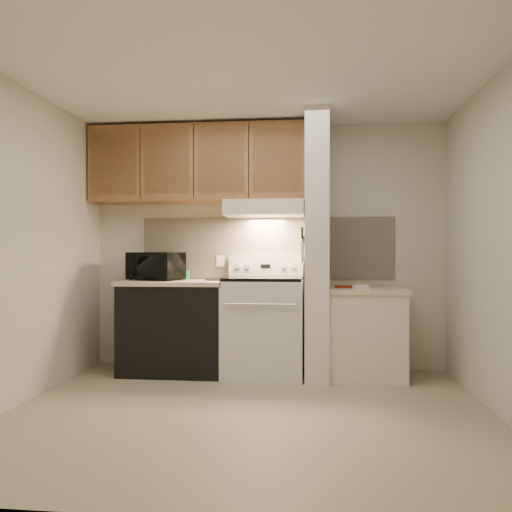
# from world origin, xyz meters

# --- Properties ---
(floor) EXTENTS (3.60, 3.60, 0.00)m
(floor) POSITION_xyz_m (0.00, 0.00, 0.00)
(floor) COLOR tan
(floor) RESTS_ON ground
(ceiling) EXTENTS (3.60, 3.60, 0.00)m
(ceiling) POSITION_xyz_m (0.00, 0.00, 2.50)
(ceiling) COLOR white
(ceiling) RESTS_ON wall_back
(wall_back) EXTENTS (3.60, 2.50, 0.02)m
(wall_back) POSITION_xyz_m (0.00, 1.50, 1.25)
(wall_back) COLOR beige
(wall_back) RESTS_ON floor
(wall_left) EXTENTS (0.02, 3.00, 2.50)m
(wall_left) POSITION_xyz_m (-1.80, 0.00, 1.25)
(wall_left) COLOR beige
(wall_left) RESTS_ON floor
(wall_right) EXTENTS (0.02, 3.00, 2.50)m
(wall_right) POSITION_xyz_m (1.80, 0.00, 1.25)
(wall_right) COLOR beige
(wall_right) RESTS_ON floor
(backsplash) EXTENTS (2.60, 0.02, 0.63)m
(backsplash) POSITION_xyz_m (0.00, 1.49, 1.24)
(backsplash) COLOR beige
(backsplash) RESTS_ON wall_back
(range_body) EXTENTS (0.76, 0.65, 0.92)m
(range_body) POSITION_xyz_m (0.00, 1.16, 0.46)
(range_body) COLOR silver
(range_body) RESTS_ON floor
(oven_window) EXTENTS (0.50, 0.01, 0.30)m
(oven_window) POSITION_xyz_m (0.00, 0.84, 0.50)
(oven_window) COLOR black
(oven_window) RESTS_ON range_body
(oven_handle) EXTENTS (0.65, 0.02, 0.02)m
(oven_handle) POSITION_xyz_m (0.00, 0.80, 0.72)
(oven_handle) COLOR silver
(oven_handle) RESTS_ON range_body
(cooktop) EXTENTS (0.74, 0.64, 0.03)m
(cooktop) POSITION_xyz_m (0.00, 1.16, 0.94)
(cooktop) COLOR black
(cooktop) RESTS_ON range_body
(range_backguard) EXTENTS (0.76, 0.08, 0.20)m
(range_backguard) POSITION_xyz_m (0.00, 1.44, 1.05)
(range_backguard) COLOR silver
(range_backguard) RESTS_ON range_body
(range_display) EXTENTS (0.10, 0.01, 0.04)m
(range_display) POSITION_xyz_m (0.00, 1.40, 1.05)
(range_display) COLOR black
(range_display) RESTS_ON range_backguard
(range_knob_left_outer) EXTENTS (0.05, 0.02, 0.05)m
(range_knob_left_outer) POSITION_xyz_m (-0.28, 1.40, 1.05)
(range_knob_left_outer) COLOR silver
(range_knob_left_outer) RESTS_ON range_backguard
(range_knob_left_inner) EXTENTS (0.05, 0.02, 0.05)m
(range_knob_left_inner) POSITION_xyz_m (-0.18, 1.40, 1.05)
(range_knob_left_inner) COLOR silver
(range_knob_left_inner) RESTS_ON range_backguard
(range_knob_right_inner) EXTENTS (0.05, 0.02, 0.05)m
(range_knob_right_inner) POSITION_xyz_m (0.18, 1.40, 1.05)
(range_knob_right_inner) COLOR silver
(range_knob_right_inner) RESTS_ON range_backguard
(range_knob_right_outer) EXTENTS (0.05, 0.02, 0.05)m
(range_knob_right_outer) POSITION_xyz_m (0.28, 1.40, 1.05)
(range_knob_right_outer) COLOR silver
(range_knob_right_outer) RESTS_ON range_backguard
(dishwasher_front) EXTENTS (1.00, 0.63, 0.87)m
(dishwasher_front) POSITION_xyz_m (-0.88, 1.17, 0.43)
(dishwasher_front) COLOR black
(dishwasher_front) RESTS_ON floor
(left_countertop) EXTENTS (1.04, 0.67, 0.04)m
(left_countertop) POSITION_xyz_m (-0.88, 1.17, 0.89)
(left_countertop) COLOR beige
(left_countertop) RESTS_ON dishwasher_front
(spoon_rest) EXTENTS (0.21, 0.11, 0.01)m
(spoon_rest) POSITION_xyz_m (-0.48, 1.19, 0.92)
(spoon_rest) COLOR black
(spoon_rest) RESTS_ON left_countertop
(teal_jar) EXTENTS (0.11, 0.11, 0.09)m
(teal_jar) POSITION_xyz_m (-0.83, 1.39, 0.96)
(teal_jar) COLOR #216F5B
(teal_jar) RESTS_ON left_countertop
(outlet) EXTENTS (0.08, 0.01, 0.12)m
(outlet) POSITION_xyz_m (-0.48, 1.48, 1.10)
(outlet) COLOR beige
(outlet) RESTS_ON backsplash
(microwave) EXTENTS (0.59, 0.48, 0.28)m
(microwave) POSITION_xyz_m (-1.10, 1.23, 1.05)
(microwave) COLOR black
(microwave) RESTS_ON left_countertop
(partition_pillar) EXTENTS (0.22, 0.70, 2.50)m
(partition_pillar) POSITION_xyz_m (0.51, 1.15, 1.25)
(partition_pillar) COLOR white
(partition_pillar) RESTS_ON floor
(pillar_trim) EXTENTS (0.01, 0.70, 0.04)m
(pillar_trim) POSITION_xyz_m (0.39, 1.15, 1.30)
(pillar_trim) COLOR #95653C
(pillar_trim) RESTS_ON partition_pillar
(knife_strip) EXTENTS (0.02, 0.42, 0.04)m
(knife_strip) POSITION_xyz_m (0.39, 1.10, 1.32)
(knife_strip) COLOR black
(knife_strip) RESTS_ON partition_pillar
(knife_blade_a) EXTENTS (0.01, 0.03, 0.16)m
(knife_blade_a) POSITION_xyz_m (0.38, 0.94, 1.22)
(knife_blade_a) COLOR silver
(knife_blade_a) RESTS_ON knife_strip
(knife_handle_a) EXTENTS (0.02, 0.02, 0.10)m
(knife_handle_a) POSITION_xyz_m (0.38, 0.93, 1.37)
(knife_handle_a) COLOR black
(knife_handle_a) RESTS_ON knife_strip
(knife_blade_b) EXTENTS (0.01, 0.04, 0.18)m
(knife_blade_b) POSITION_xyz_m (0.38, 1.02, 1.21)
(knife_blade_b) COLOR silver
(knife_blade_b) RESTS_ON knife_strip
(knife_handle_b) EXTENTS (0.02, 0.02, 0.10)m
(knife_handle_b) POSITION_xyz_m (0.38, 1.01, 1.37)
(knife_handle_b) COLOR black
(knife_handle_b) RESTS_ON knife_strip
(knife_blade_c) EXTENTS (0.01, 0.04, 0.20)m
(knife_blade_c) POSITION_xyz_m (0.38, 1.09, 1.20)
(knife_blade_c) COLOR silver
(knife_blade_c) RESTS_ON knife_strip
(knife_handle_c) EXTENTS (0.02, 0.02, 0.10)m
(knife_handle_c) POSITION_xyz_m (0.38, 1.09, 1.37)
(knife_handle_c) COLOR black
(knife_handle_c) RESTS_ON knife_strip
(knife_blade_d) EXTENTS (0.01, 0.04, 0.16)m
(knife_blade_d) POSITION_xyz_m (0.38, 1.19, 1.22)
(knife_blade_d) COLOR silver
(knife_blade_d) RESTS_ON knife_strip
(knife_handle_d) EXTENTS (0.02, 0.02, 0.10)m
(knife_handle_d) POSITION_xyz_m (0.38, 1.19, 1.37)
(knife_handle_d) COLOR black
(knife_handle_d) RESTS_ON knife_strip
(knife_blade_e) EXTENTS (0.01, 0.04, 0.18)m
(knife_blade_e) POSITION_xyz_m (0.38, 1.26, 1.21)
(knife_blade_e) COLOR silver
(knife_blade_e) RESTS_ON knife_strip
(knife_handle_e) EXTENTS (0.02, 0.02, 0.10)m
(knife_handle_e) POSITION_xyz_m (0.38, 1.26, 1.37)
(knife_handle_e) COLOR black
(knife_handle_e) RESTS_ON knife_strip
(oven_mitt) EXTENTS (0.03, 0.10, 0.23)m
(oven_mitt) POSITION_xyz_m (0.38, 1.32, 1.19)
(oven_mitt) COLOR slate
(oven_mitt) RESTS_ON partition_pillar
(right_cab_base) EXTENTS (0.70, 0.60, 0.81)m
(right_cab_base) POSITION_xyz_m (0.97, 1.15, 0.40)
(right_cab_base) COLOR beige
(right_cab_base) RESTS_ON floor
(right_countertop) EXTENTS (0.74, 0.64, 0.04)m
(right_countertop) POSITION_xyz_m (0.97, 1.15, 0.83)
(right_countertop) COLOR beige
(right_countertop) RESTS_ON right_cab_base
(red_folder) EXTENTS (0.22, 0.29, 0.01)m
(red_folder) POSITION_xyz_m (0.79, 1.25, 0.85)
(red_folder) COLOR #97240C
(red_folder) RESTS_ON right_countertop
(white_box) EXTENTS (0.15, 0.12, 0.04)m
(white_box) POSITION_xyz_m (0.92, 1.05, 0.87)
(white_box) COLOR white
(white_box) RESTS_ON right_countertop
(range_hood) EXTENTS (0.78, 0.44, 0.15)m
(range_hood) POSITION_xyz_m (0.00, 1.28, 1.62)
(range_hood) COLOR beige
(range_hood) RESTS_ON upper_cabinets
(hood_lip) EXTENTS (0.78, 0.04, 0.06)m
(hood_lip) POSITION_xyz_m (0.00, 1.07, 1.58)
(hood_lip) COLOR beige
(hood_lip) RESTS_ON range_hood
(upper_cabinets) EXTENTS (2.18, 0.33, 0.77)m
(upper_cabinets) POSITION_xyz_m (-0.69, 1.32, 2.08)
(upper_cabinets) COLOR #95653C
(upper_cabinets) RESTS_ON wall_back
(cab_door_a) EXTENTS (0.46, 0.01, 0.63)m
(cab_door_a) POSITION_xyz_m (-1.51, 1.17, 2.08)
(cab_door_a) COLOR #95653C
(cab_door_a) RESTS_ON upper_cabinets
(cab_gap_a) EXTENTS (0.01, 0.01, 0.73)m
(cab_gap_a) POSITION_xyz_m (-1.23, 1.16, 2.08)
(cab_gap_a) COLOR black
(cab_gap_a) RESTS_ON upper_cabinets
(cab_door_b) EXTENTS (0.46, 0.01, 0.63)m
(cab_door_b) POSITION_xyz_m (-0.96, 1.17, 2.08)
(cab_door_b) COLOR #95653C
(cab_door_b) RESTS_ON upper_cabinets
(cab_gap_b) EXTENTS (0.01, 0.01, 0.73)m
(cab_gap_b) POSITION_xyz_m (-0.69, 1.16, 2.08)
(cab_gap_b) COLOR black
(cab_gap_b) RESTS_ON upper_cabinets
(cab_door_c) EXTENTS (0.46, 0.01, 0.63)m
(cab_door_c) POSITION_xyz_m (-0.42, 1.17, 2.08)
(cab_door_c) COLOR #95653C
(cab_door_c) RESTS_ON upper_cabinets
(cab_gap_c) EXTENTS (0.01, 0.01, 0.73)m
(cab_gap_c) POSITION_xyz_m (-0.14, 1.16, 2.08)
(cab_gap_c) COLOR black
(cab_gap_c) RESTS_ON upper_cabinets
(cab_door_d) EXTENTS (0.46, 0.01, 0.63)m
(cab_door_d) POSITION_xyz_m (0.13, 1.17, 2.08)
(cab_door_d) COLOR #95653C
(cab_door_d) RESTS_ON upper_cabinets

